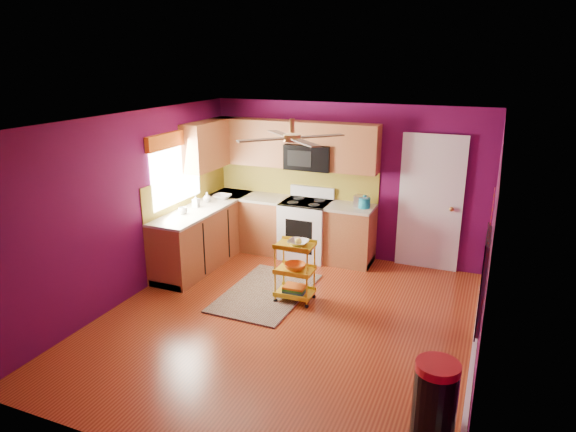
% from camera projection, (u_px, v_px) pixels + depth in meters
% --- Properties ---
extents(ground, '(5.00, 5.00, 0.00)m').
position_uv_depth(ground, '(286.00, 322.00, 6.42)').
color(ground, maroon).
rests_on(ground, ground).
extents(room_envelope, '(4.54, 5.04, 2.52)m').
position_uv_depth(room_envelope, '(288.00, 196.00, 5.92)').
color(room_envelope, '#55093F').
rests_on(room_envelope, ground).
extents(lower_cabinets, '(2.81, 2.31, 0.94)m').
position_uv_depth(lower_cabinets, '(253.00, 232.00, 8.38)').
color(lower_cabinets, brown).
rests_on(lower_cabinets, ground).
extents(electric_range, '(0.76, 0.66, 1.13)m').
position_uv_depth(electric_range, '(306.00, 229.00, 8.39)').
color(electric_range, white).
rests_on(electric_range, ground).
extents(upper_cabinetry, '(2.80, 2.30, 1.26)m').
position_uv_depth(upper_cabinetry, '(267.00, 146.00, 8.25)').
color(upper_cabinetry, brown).
rests_on(upper_cabinetry, ground).
extents(left_window, '(0.08, 1.35, 1.08)m').
position_uv_depth(left_window, '(176.00, 158.00, 7.64)').
color(left_window, white).
rests_on(left_window, ground).
extents(panel_door, '(0.95, 0.11, 2.15)m').
position_uv_depth(panel_door, '(430.00, 205.00, 7.79)').
color(panel_door, white).
rests_on(panel_door, ground).
extents(right_wall_art, '(0.04, 2.74, 1.04)m').
position_uv_depth(right_wall_art, '(487.00, 247.00, 4.87)').
color(right_wall_art, black).
rests_on(right_wall_art, ground).
extents(ceiling_fan, '(1.01, 1.01, 0.26)m').
position_uv_depth(ceiling_fan, '(292.00, 137.00, 5.91)').
color(ceiling_fan, '#BF8C3F').
rests_on(ceiling_fan, ground).
extents(shag_rug, '(1.07, 1.72, 0.02)m').
position_uv_depth(shag_rug, '(266.00, 292.00, 7.19)').
color(shag_rug, black).
rests_on(shag_rug, ground).
extents(rolling_cart, '(0.51, 0.38, 0.91)m').
position_uv_depth(rolling_cart, '(295.00, 269.00, 6.85)').
color(rolling_cart, gold).
rests_on(rolling_cart, ground).
extents(trash_can, '(0.45, 0.46, 0.73)m').
position_uv_depth(trash_can, '(435.00, 400.00, 4.40)').
color(trash_can, black).
rests_on(trash_can, ground).
extents(teal_kettle, '(0.18, 0.18, 0.21)m').
position_uv_depth(teal_kettle, '(364.00, 203.00, 7.89)').
color(teal_kettle, teal).
rests_on(teal_kettle, lower_cabinets).
extents(toaster, '(0.22, 0.15, 0.18)m').
position_uv_depth(toaster, '(361.00, 201.00, 7.95)').
color(toaster, beige).
rests_on(toaster, lower_cabinets).
extents(soap_bottle_a, '(0.09, 0.09, 0.20)m').
position_uv_depth(soap_bottle_a, '(196.00, 201.00, 7.92)').
color(soap_bottle_a, '#EA3F72').
rests_on(soap_bottle_a, lower_cabinets).
extents(soap_bottle_b, '(0.13, 0.13, 0.16)m').
position_uv_depth(soap_bottle_b, '(207.00, 197.00, 8.21)').
color(soap_bottle_b, white).
rests_on(soap_bottle_b, lower_cabinets).
extents(counter_dish, '(0.28, 0.28, 0.07)m').
position_uv_depth(counter_dish, '(222.00, 197.00, 8.42)').
color(counter_dish, white).
rests_on(counter_dish, lower_cabinets).
extents(counter_cup, '(0.13, 0.13, 0.10)m').
position_uv_depth(counter_cup, '(183.00, 211.00, 7.60)').
color(counter_cup, white).
rests_on(counter_cup, lower_cabinets).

